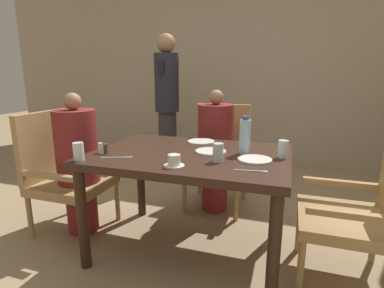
% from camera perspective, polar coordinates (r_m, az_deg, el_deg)
% --- Properties ---
extents(ground_plane, '(16.00, 16.00, 0.00)m').
position_cam_1_polar(ground_plane, '(2.33, -0.37, -19.44)').
color(ground_plane, '#9E8460').
extents(wall_back, '(8.00, 0.06, 2.80)m').
position_cam_1_polar(wall_back, '(4.40, 10.33, 14.90)').
color(wall_back, tan).
rests_on(wall_back, ground_plane).
extents(dining_table, '(1.32, 0.92, 0.74)m').
position_cam_1_polar(dining_table, '(2.06, -0.40, -4.13)').
color(dining_table, '#331E14').
rests_on(dining_table, ground_plane).
extents(chair_left_side, '(0.54, 0.54, 0.97)m').
position_cam_1_polar(chair_left_side, '(2.64, -23.35, -4.63)').
color(chair_left_side, '#A88451').
rests_on(chair_left_side, ground_plane).
extents(diner_in_left_chair, '(0.32, 0.32, 1.12)m').
position_cam_1_polar(diner_in_left_chair, '(2.52, -20.86, -3.43)').
color(diner_in_left_chair, maroon).
rests_on(diner_in_left_chair, ground_plane).
extents(chair_far_side, '(0.54, 0.54, 0.97)m').
position_cam_1_polar(chair_far_side, '(2.91, 5.14, -1.91)').
color(chair_far_side, '#A88451').
rests_on(chair_far_side, ground_plane).
extents(diner_in_far_chair, '(0.32, 0.32, 1.12)m').
position_cam_1_polar(diner_in_far_chair, '(2.75, 4.44, -1.19)').
color(diner_in_far_chair, maroon).
rests_on(diner_in_far_chair, ground_plane).
extents(chair_right_side, '(0.54, 0.54, 0.97)m').
position_cam_1_polar(chair_right_side, '(2.06, 29.96, -10.29)').
color(chair_right_side, '#A88451').
rests_on(chair_right_side, ground_plane).
extents(standing_host, '(0.29, 0.33, 1.72)m').
position_cam_1_polar(standing_host, '(3.70, -4.77, 8.02)').
color(standing_host, '#2D2D33').
rests_on(standing_host, ground_plane).
extents(plate_main_left, '(0.21, 0.21, 0.01)m').
position_cam_1_polar(plate_main_left, '(2.33, 1.74, 0.47)').
color(plate_main_left, white).
rests_on(plate_main_left, dining_table).
extents(plate_main_right, '(0.21, 0.21, 0.01)m').
position_cam_1_polar(plate_main_right, '(2.04, 3.58, -1.41)').
color(plate_main_right, white).
rests_on(plate_main_right, dining_table).
extents(plate_dessert_center, '(0.21, 0.21, 0.01)m').
position_cam_1_polar(plate_dessert_center, '(1.89, 11.87, -2.91)').
color(plate_dessert_center, white).
rests_on(plate_dessert_center, dining_table).
extents(teacup_with_saucer, '(0.12, 0.12, 0.07)m').
position_cam_1_polar(teacup_with_saucer, '(1.73, -3.43, -3.32)').
color(teacup_with_saucer, white).
rests_on(teacup_with_saucer, dining_table).
extents(water_bottle, '(0.07, 0.07, 0.25)m').
position_cam_1_polar(water_bottle, '(2.01, 10.06, 1.46)').
color(water_bottle, '#A3C6DB').
rests_on(water_bottle, dining_table).
extents(glass_tall_near, '(0.06, 0.06, 0.11)m').
position_cam_1_polar(glass_tall_near, '(1.82, 4.98, -1.62)').
color(glass_tall_near, silver).
rests_on(glass_tall_near, dining_table).
extents(glass_tall_mid, '(0.06, 0.06, 0.11)m').
position_cam_1_polar(glass_tall_mid, '(1.96, -20.80, -1.38)').
color(glass_tall_mid, silver).
rests_on(glass_tall_mid, dining_table).
extents(glass_tall_far, '(0.06, 0.06, 0.11)m').
position_cam_1_polar(glass_tall_far, '(1.98, 16.96, -0.94)').
color(glass_tall_far, silver).
rests_on(glass_tall_far, dining_table).
extents(salt_shaker, '(0.03, 0.03, 0.07)m').
position_cam_1_polar(salt_shaker, '(2.10, -17.01, -0.75)').
color(salt_shaker, white).
rests_on(salt_shaker, dining_table).
extents(pepper_shaker, '(0.03, 0.03, 0.07)m').
position_cam_1_polar(pepper_shaker, '(2.08, -16.12, -0.89)').
color(pepper_shaker, '#4C3D2D').
rests_on(pepper_shaker, dining_table).
extents(fork_beside_plate, '(0.18, 0.04, 0.00)m').
position_cam_1_polar(fork_beside_plate, '(1.68, 11.78, -5.06)').
color(fork_beside_plate, silver).
rests_on(fork_beside_plate, dining_table).
extents(knife_beside_plate, '(0.19, 0.09, 0.00)m').
position_cam_1_polar(knife_beside_plate, '(1.96, -13.83, -2.49)').
color(knife_beside_plate, silver).
rests_on(knife_beside_plate, dining_table).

